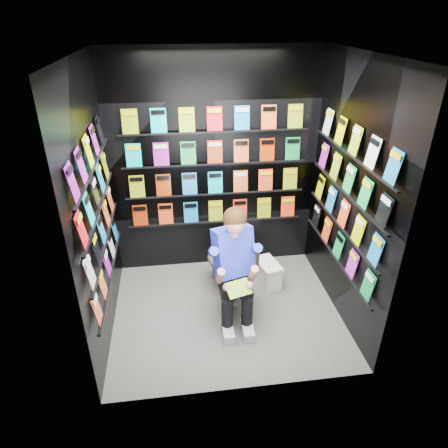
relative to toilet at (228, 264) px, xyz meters
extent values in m
plane|color=#5C5C59|center=(-0.06, -0.38, -0.37)|extent=(2.40, 2.40, 0.00)
plane|color=white|center=(-0.06, -0.38, 2.23)|extent=(2.40, 2.40, 0.00)
cube|color=black|center=(-0.06, 0.62, 0.93)|extent=(2.40, 0.04, 2.60)
cube|color=black|center=(-0.06, -1.38, 0.93)|extent=(2.40, 0.04, 2.60)
cube|color=black|center=(-1.26, -0.38, 0.93)|extent=(0.04, 2.00, 2.60)
cube|color=black|center=(1.14, -0.38, 0.93)|extent=(0.04, 2.00, 2.60)
imported|color=white|center=(0.00, 0.00, 0.00)|extent=(0.62, 0.84, 0.73)
cube|color=white|center=(0.49, 0.06, -0.23)|extent=(0.28, 0.40, 0.27)
cube|color=white|center=(0.49, 0.06, -0.08)|extent=(0.30, 0.42, 0.03)
cube|color=green|center=(0.00, -0.73, 0.21)|extent=(0.27, 0.20, 0.10)
camera|label=1|loc=(-0.54, -3.71, 2.54)|focal=32.00mm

